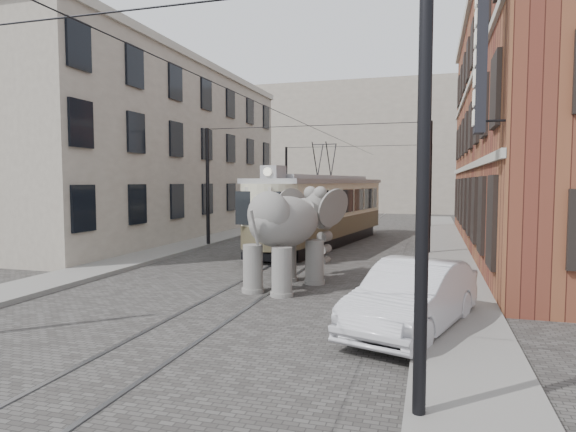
% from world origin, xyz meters
% --- Properties ---
extents(ground, '(120.00, 120.00, 0.00)m').
position_xyz_m(ground, '(0.00, 0.00, 0.00)').
color(ground, '#474542').
extents(tram_rails, '(1.54, 80.00, 0.02)m').
position_xyz_m(tram_rails, '(0.00, 0.00, 0.01)').
color(tram_rails, slate).
rests_on(tram_rails, ground).
extents(sidewalk_right, '(2.00, 60.00, 0.15)m').
position_xyz_m(sidewalk_right, '(6.00, 0.00, 0.07)').
color(sidewalk_right, slate).
rests_on(sidewalk_right, ground).
extents(sidewalk_left, '(2.00, 60.00, 0.15)m').
position_xyz_m(sidewalk_left, '(-6.50, 0.00, 0.07)').
color(sidewalk_left, slate).
rests_on(sidewalk_left, ground).
extents(brick_building, '(8.00, 26.00, 12.00)m').
position_xyz_m(brick_building, '(11.00, 9.00, 6.00)').
color(brick_building, maroon).
rests_on(brick_building, ground).
extents(stucco_building, '(7.00, 24.00, 10.00)m').
position_xyz_m(stucco_building, '(-11.00, 10.00, 5.00)').
color(stucco_building, gray).
rests_on(stucco_building, ground).
extents(distant_block, '(28.00, 10.00, 14.00)m').
position_xyz_m(distant_block, '(0.00, 40.00, 7.00)').
color(distant_block, gray).
rests_on(distant_block, ground).
extents(catenary, '(11.00, 30.20, 6.00)m').
position_xyz_m(catenary, '(-0.20, 5.00, 3.00)').
color(catenary, black).
rests_on(catenary, ground).
extents(tram, '(4.69, 13.62, 5.30)m').
position_xyz_m(tram, '(-0.09, 8.39, 2.65)').
color(tram, beige).
rests_on(tram, ground).
extents(elephant, '(4.09, 5.76, 3.19)m').
position_xyz_m(elephant, '(0.95, -2.23, 1.59)').
color(elephant, slate).
rests_on(elephant, ground).
extents(parked_car, '(3.02, 4.98, 1.55)m').
position_xyz_m(parked_car, '(4.96, -5.69, 0.77)').
color(parked_car, silver).
rests_on(parked_car, ground).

